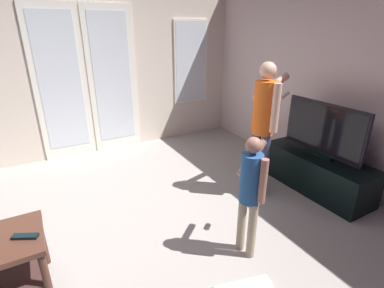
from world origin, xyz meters
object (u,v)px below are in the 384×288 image
(person_child, at_px, (251,187))
(flat_screen_tv, at_px, (324,130))
(loose_keyboard, at_px, (244,287))
(person_adult, at_px, (264,118))
(tv_remote_black, at_px, (25,236))
(tv_stand, at_px, (316,172))

(person_child, bearing_deg, flat_screen_tv, 17.24)
(loose_keyboard, bearing_deg, person_adult, 44.94)
(loose_keyboard, distance_m, tv_remote_black, 1.61)
(loose_keyboard, bearing_deg, flat_screen_tv, 23.93)
(flat_screen_tv, height_order, person_child, person_child)
(tv_stand, height_order, person_adult, person_adult)
(flat_screen_tv, distance_m, tv_remote_black, 3.04)
(person_adult, xyz_separation_m, person_child, (-0.78, -0.74, -0.27))
(flat_screen_tv, relative_size, loose_keyboard, 2.20)
(tv_stand, bearing_deg, person_child, -162.91)
(tv_remote_black, bearing_deg, tv_stand, 27.36)
(person_adult, relative_size, person_child, 1.41)
(loose_keyboard, relative_size, tv_remote_black, 2.70)
(flat_screen_tv, relative_size, tv_remote_black, 5.94)
(flat_screen_tv, distance_m, person_child, 1.49)
(flat_screen_tv, xyz_separation_m, person_child, (-1.42, -0.44, -0.11))
(tv_stand, height_order, tv_remote_black, tv_remote_black)
(flat_screen_tv, distance_m, person_adult, 0.72)
(tv_stand, bearing_deg, tv_remote_black, -179.83)
(tv_stand, xyz_separation_m, flat_screen_tv, (-0.00, 0.00, 0.54))
(tv_stand, distance_m, person_adult, 0.99)
(flat_screen_tv, height_order, loose_keyboard, flat_screen_tv)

